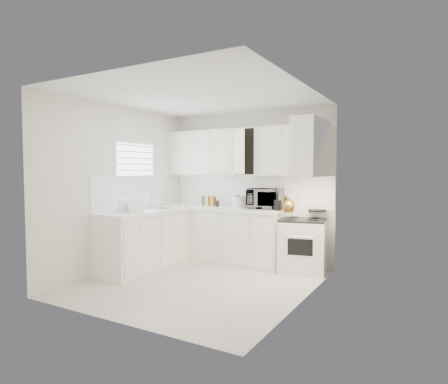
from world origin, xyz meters
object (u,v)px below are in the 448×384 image
Objects in this scene: stove at (303,238)px; dish_rack at (130,205)px; tea_kettle at (288,205)px; utensil_crock at (278,198)px; rice_cooker at (238,201)px; microwave at (266,196)px.

stove is 2.72m from dish_rack.
utensil_crock is at bearing 133.46° from tea_kettle.
microwave is at bearing -0.50° from rice_cooker.
microwave is 2.70× the size of rice_cooker.
stove is 1.77× the size of microwave.
rice_cooker is at bearing 58.21° from dish_rack.
tea_kettle is at bearing -44.59° from microwave.
utensil_crock is (0.28, -0.17, -0.01)m from microwave.
stove is 0.57m from tea_kettle.
stove is 2.69× the size of utensil_crock.
dish_rack is at bearing -144.84° from utensil_crock.
microwave is 0.33m from utensil_crock.
utensil_crock reaches higher than tea_kettle.
dish_rack reaches higher than tea_kettle.
rice_cooker is 1.82m from dish_rack.
tea_kettle is at bearing -20.07° from rice_cooker.
microwave is (-0.50, 0.27, 0.10)m from tea_kettle.
rice_cooker is at bearing 172.00° from utensil_crock.
utensil_crock reaches higher than dish_rack.
stove is at bearing -25.25° from microwave.
utensil_crock is (-0.40, -0.07, 0.62)m from stove.
microwave is 1.52× the size of utensil_crock.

